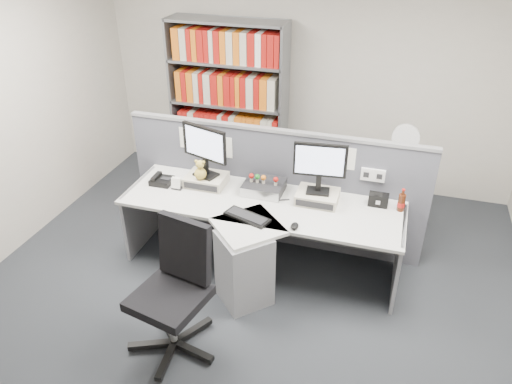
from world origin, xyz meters
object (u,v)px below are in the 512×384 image
(mouse, at_px, (295,226))
(cola_bottle, at_px, (401,203))
(desk, at_px, (254,239))
(keyboard, at_px, (247,217))
(desktop_pc, at_px, (264,187))
(office_chair, at_px, (176,286))
(speaker, at_px, (378,200))
(monitor_left, at_px, (205,147))
(desk_calendar, at_px, (177,184))
(desk_fan, at_px, (405,140))
(shelving_unit, at_px, (229,106))
(filing_cabinet, at_px, (396,194))
(monitor_right, at_px, (320,164))
(desk_phone, at_px, (161,180))

(mouse, height_order, cola_bottle, cola_bottle)
(desk, bearing_deg, keyboard, -120.41)
(desktop_pc, bearing_deg, office_chair, -103.04)
(speaker, distance_m, cola_bottle, 0.20)
(monitor_left, relative_size, mouse, 4.77)
(desk_calendar, height_order, desk_fan, desk_fan)
(shelving_unit, bearing_deg, desktop_pc, -58.83)
(desktop_pc, bearing_deg, desk, -85.59)
(mouse, relative_size, filing_cabinet, 0.15)
(desktop_pc, distance_m, desk_fan, 1.59)
(desk, bearing_deg, desk_calendar, 165.51)
(filing_cabinet, bearing_deg, speaker, -100.30)
(desk_calendar, relative_size, filing_cabinet, 0.17)
(desktop_pc, bearing_deg, desk_calendar, -166.65)
(desk_calendar, xyz_separation_m, office_chair, (0.51, -1.14, -0.20))
(monitor_right, height_order, office_chair, monitor_right)
(monitor_right, xyz_separation_m, desktop_pc, (-0.52, 0.03, -0.34))
(desktop_pc, distance_m, shelving_unit, 1.69)
(monitor_right, distance_m, cola_bottle, 0.80)
(cola_bottle, bearing_deg, desk_calendar, -173.66)
(cola_bottle, relative_size, office_chair, 0.20)
(monitor_left, distance_m, shelving_unit, 1.50)
(desk, height_order, shelving_unit, shelving_unit)
(filing_cabinet, bearing_deg, desk, -130.61)
(desk, distance_m, shelving_unit, 2.12)
(keyboard, height_order, cola_bottle, cola_bottle)
(monitor_left, distance_m, office_chair, 1.44)
(mouse, height_order, speaker, speaker)
(filing_cabinet, relative_size, desk_fan, 1.49)
(desk_calendar, height_order, cola_bottle, cola_bottle)
(desk_phone, bearing_deg, mouse, -14.58)
(keyboard, bearing_deg, mouse, -3.70)
(desk_phone, height_order, filing_cabinet, desk_phone)
(desk_calendar, bearing_deg, desk, -14.49)
(keyboard, relative_size, desk_fan, 0.94)
(desk, bearing_deg, shelving_unit, 115.96)
(monitor_left, bearing_deg, desktop_pc, 2.98)
(office_chair, bearing_deg, speaker, 45.57)
(desk_phone, xyz_separation_m, filing_cabinet, (2.24, 1.13, -0.40))
(keyboard, distance_m, mouse, 0.43)
(keyboard, bearing_deg, filing_cabinet, 49.84)
(desk, relative_size, speaker, 14.74)
(desk_phone, bearing_deg, desk, -14.62)
(mouse, bearing_deg, monitor_right, 78.17)
(desk, xyz_separation_m, filing_cabinet, (1.20, 1.40, -0.11))
(desk_phone, relative_size, speaker, 1.17)
(cola_bottle, distance_m, desk_fan, 0.97)
(desktop_pc, xyz_separation_m, shelving_unit, (-0.87, 1.43, 0.21))
(desk, bearing_deg, mouse, -14.46)
(desk_fan, height_order, office_chair, desk_fan)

